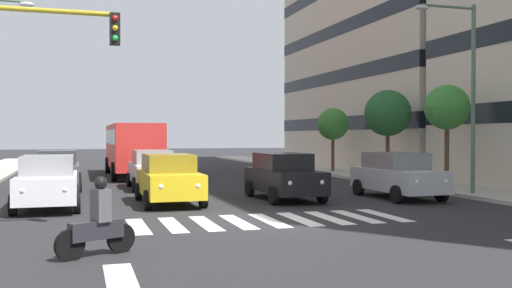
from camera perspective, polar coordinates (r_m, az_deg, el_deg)
The scene contains 15 objects.
ground_plane at distance 16.32m, azimuth 1.29°, elevation -7.52°, with size 180.00×180.00×0.00m, color #262628.
crosswalk_markings at distance 16.32m, azimuth 1.29°, elevation -7.51°, with size 7.65×2.80×0.01m.
lane_arrow_1 at distance 10.14m, azimuth -13.17°, elevation -12.71°, with size 0.50×2.20×0.01m, color silver.
car_0 at distance 22.56m, azimuth 13.70°, elevation -2.97°, with size 2.02×4.44×1.72m.
car_1 at distance 21.51m, azimuth 2.72°, elevation -3.13°, with size 2.02×4.44×1.72m.
car_2 at distance 20.36m, azimuth -8.56°, elevation -3.36°, with size 2.02×4.44×1.72m.
car_3 at distance 19.97m, azimuth -19.79°, elevation -3.49°, with size 2.02×4.44×1.72m.
car_row2_0 at distance 26.82m, azimuth -18.94°, elevation -2.39°, with size 2.02×4.44×1.72m.
car_row2_1 at distance 26.30m, azimuth -10.15°, elevation -2.42°, with size 2.02×4.44×1.72m.
bus_behind_traffic at distance 34.52m, azimuth -12.06°, elevation -0.03°, with size 2.78×10.50×3.00m.
motorcycle_with_rider at distance 11.89m, azimuth -15.29°, elevation -7.55°, with size 1.56×0.86×1.57m.
street_lamp_left at distance 23.65m, azimuth 19.79°, elevation 6.05°, with size 2.64×0.28×7.24m.
street_tree_1 at distance 26.26m, azimuth 18.26°, elevation 3.38°, with size 1.93×1.93×4.40m.
street_tree_2 at distance 30.86m, azimuth 12.82°, elevation 2.96°, with size 2.41×2.41×4.59m.
street_tree_3 at distance 36.50m, azimuth 7.56°, elevation 1.94°, with size 1.98×1.98×3.94m.
Camera 1 is at (5.07, 15.33, 2.38)m, focal length 40.70 mm.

